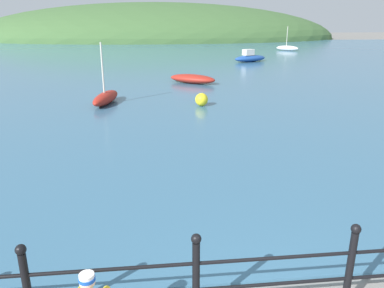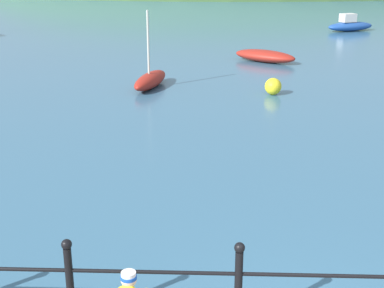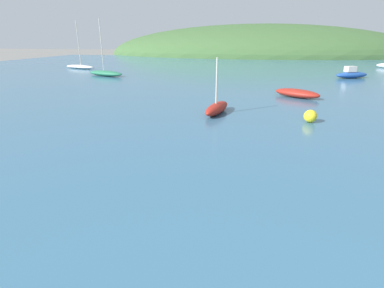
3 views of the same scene
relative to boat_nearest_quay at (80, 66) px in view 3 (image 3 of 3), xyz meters
The scene contains 8 objects.
water 21.30m from the boat_nearest_quay, ahead, with size 80.00×60.00×0.10m, color #386684.
far_hillside 43.35m from the boat_nearest_quay, 60.61° to the left, with size 66.64×36.65×12.84m.
boat_nearest_quay is the anchor object (origin of this frame).
boat_twin_mast 26.30m from the boat_nearest_quay, 46.83° to the right, with size 1.19×2.62×2.52m.
boat_blue_hull 8.87m from the boat_nearest_quay, 45.22° to the right, with size 4.20×2.54×4.98m.
boat_mid_harbor 26.42m from the boat_nearest_quay, 32.76° to the right, with size 2.82×2.37×0.49m.
boat_green_fishing 28.49m from the boat_nearest_quay, ahead, with size 3.24×2.25×1.02m.
mooring_buoy 29.73m from the boat_nearest_quay, 42.39° to the right, with size 0.53×0.53×0.53m, color yellow.
Camera 3 is at (-1.93, 0.16, 3.38)m, focal length 28.00 mm.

